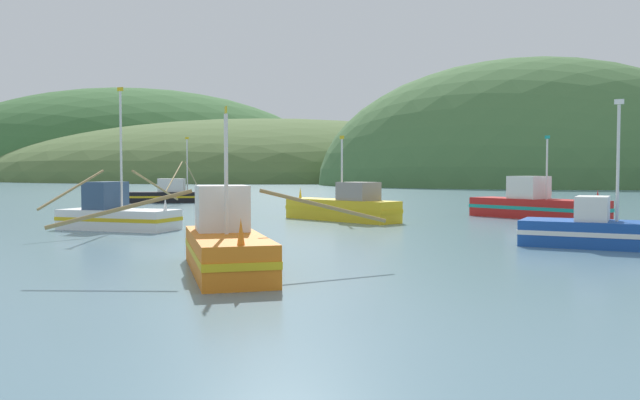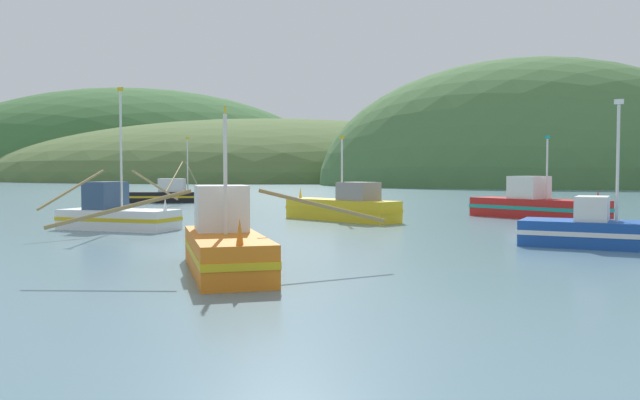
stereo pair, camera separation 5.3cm
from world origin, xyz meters
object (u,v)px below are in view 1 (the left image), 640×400
fishing_boat_orange (226,244)px  fishing_boat_yellow (343,207)px  fishing_boat_black (182,195)px  fishing_boat_blue (603,231)px  fishing_boat_white (116,214)px  fishing_boat_red (535,205)px

fishing_boat_orange → fishing_boat_yellow: size_ratio=1.04×
fishing_boat_black → fishing_boat_blue: fishing_boat_black is taller
fishing_boat_black → fishing_boat_orange: 45.71m
fishing_boat_orange → fishing_boat_white: size_ratio=0.75×
fishing_boat_white → fishing_boat_blue: bearing=-0.7°
fishing_boat_orange → fishing_boat_red: fishing_boat_red is taller
fishing_boat_black → fishing_boat_white: fishing_boat_white is taller
fishing_boat_black → fishing_boat_red: size_ratio=2.08×
fishing_boat_black → fishing_boat_orange: bearing=-79.4°
fishing_boat_blue → fishing_boat_yellow: size_ratio=0.82×
fishing_boat_orange → fishing_boat_yellow: (-2.22, 20.92, 0.01)m
fishing_boat_blue → fishing_boat_red: bearing=107.6°
fishing_boat_black → fishing_boat_yellow: fishing_boat_black is taller
fishing_boat_orange → fishing_boat_white: fishing_boat_white is taller
fishing_boat_yellow → fishing_boat_red: (11.39, 5.68, 0.03)m
fishing_boat_yellow → fishing_boat_blue: bearing=171.4°
fishing_boat_blue → fishing_boat_yellow: (-13.86, 10.48, 0.19)m
fishing_boat_black → fishing_boat_blue: size_ratio=2.74×
fishing_boat_white → fishing_boat_red: 26.06m
fishing_boat_white → fishing_boat_orange: bearing=-42.2°
fishing_boat_black → fishing_boat_red: 35.34m
fishing_boat_orange → fishing_boat_yellow: fishing_boat_yellow is taller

